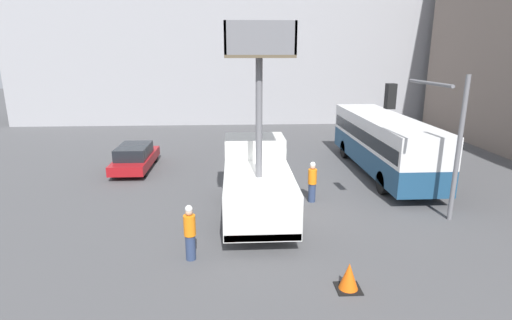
# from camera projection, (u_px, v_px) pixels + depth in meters

# --- Properties ---
(ground_plane) EXTENTS (120.00, 120.00, 0.00)m
(ground_plane) POSITION_uv_depth(u_px,v_px,m) (285.00, 212.00, 16.57)
(ground_plane) COLOR #4C4C4F
(building_backdrop_far) EXTENTS (44.00, 10.00, 11.67)m
(building_backdrop_far) POSITION_uv_depth(u_px,v_px,m) (254.00, 58.00, 39.78)
(building_backdrop_far) COLOR #9E9EA3
(building_backdrop_far) RESTS_ON ground_plane
(utility_truck) EXTENTS (2.57, 6.29, 7.39)m
(utility_truck) POSITION_uv_depth(u_px,v_px,m) (257.00, 178.00, 15.89)
(utility_truck) COLOR silver
(utility_truck) RESTS_ON ground_plane
(city_bus) EXTENTS (2.55, 10.68, 3.09)m
(city_bus) POSITION_uv_depth(u_px,v_px,m) (383.00, 140.00, 21.52)
(city_bus) COLOR navy
(city_bus) RESTS_ON ground_plane
(traffic_light_pole) EXTENTS (3.13, 2.88, 5.65)m
(traffic_light_pole) POSITION_uv_depth(u_px,v_px,m) (435.00, 125.00, 14.76)
(traffic_light_pole) COLOR slate
(traffic_light_pole) RESTS_ON ground_plane
(road_worker_near_truck) EXTENTS (0.38, 0.38, 1.85)m
(road_worker_near_truck) POSITION_uv_depth(u_px,v_px,m) (190.00, 233.00, 12.58)
(road_worker_near_truck) COLOR navy
(road_worker_near_truck) RESTS_ON ground_plane
(road_worker_directing) EXTENTS (0.38, 0.38, 1.83)m
(road_worker_directing) POSITION_uv_depth(u_px,v_px,m) (312.00, 182.00, 17.52)
(road_worker_directing) COLOR navy
(road_worker_directing) RESTS_ON ground_plane
(traffic_cone_near_truck) EXTENTS (0.70, 0.70, 0.80)m
(traffic_cone_near_truck) POSITION_uv_depth(u_px,v_px,m) (349.00, 277.00, 11.11)
(traffic_cone_near_truck) COLOR black
(traffic_cone_near_truck) RESTS_ON ground_plane
(parked_car_curbside) EXTENTS (1.84, 4.79, 1.43)m
(parked_car_curbside) POSITION_uv_depth(u_px,v_px,m) (135.00, 157.00, 22.38)
(parked_car_curbside) COLOR maroon
(parked_car_curbside) RESTS_ON ground_plane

